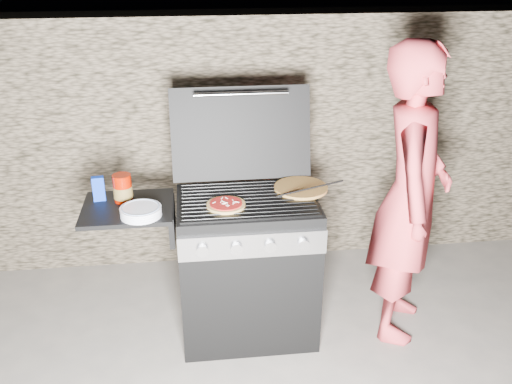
{
  "coord_description": "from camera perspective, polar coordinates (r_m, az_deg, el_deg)",
  "views": [
    {
      "loc": [
        -0.3,
        -2.91,
        2.3
      ],
      "look_at": [
        0.05,
        0.0,
        0.95
      ],
      "focal_mm": 40.0,
      "sensor_mm": 36.0,
      "label": 1
    }
  ],
  "objects": [
    {
      "name": "blue_carton",
      "position": [
        3.33,
        -15.47,
        0.32
      ],
      "size": [
        0.07,
        0.05,
        0.14
      ],
      "primitive_type": "cube",
      "rotation": [
        0.0,
        0.0,
        0.13
      ],
      "color": "#0A2DA9",
      "rests_on": "gas_grill"
    },
    {
      "name": "plate_stack",
      "position": [
        3.11,
        -11.44,
        -1.92
      ],
      "size": [
        0.29,
        0.29,
        0.05
      ],
      "primitive_type": "cylinder",
      "rotation": [
        0.0,
        0.0,
        -0.39
      ],
      "color": "silver",
      "rests_on": "gas_grill"
    },
    {
      "name": "stone_wall",
      "position": [
        4.21,
        -2.38,
        5.3
      ],
      "size": [
        8.0,
        0.35,
        1.8
      ],
      "primitive_type": "cube",
      "color": "#75654F",
      "rests_on": "ground"
    },
    {
      "name": "pizza_plain",
      "position": [
        3.36,
        4.51,
        0.43
      ],
      "size": [
        0.4,
        0.4,
        0.02
      ],
      "primitive_type": "cylinder",
      "rotation": [
        0.0,
        0.0,
        0.33
      ],
      "color": "#C39545",
      "rests_on": "gas_grill"
    },
    {
      "name": "pizza_topped",
      "position": [
        3.15,
        -3.02,
        -1.23
      ],
      "size": [
        0.26,
        0.26,
        0.02
      ],
      "primitive_type": null,
      "rotation": [
        0.0,
        0.0,
        0.26
      ],
      "color": "tan",
      "rests_on": "gas_grill"
    },
    {
      "name": "person",
      "position": [
        3.42,
        15.21,
        -0.4
      ],
      "size": [
        0.65,
        0.77,
        1.8
      ],
      "primitive_type": "imported",
      "rotation": [
        0.0,
        0.0,
        1.17
      ],
      "color": "#CD3B43",
      "rests_on": "ground"
    },
    {
      "name": "ground",
      "position": [
        3.72,
        -0.79,
        -13.45
      ],
      "size": [
        50.0,
        50.0,
        0.0
      ],
      "primitive_type": "plane",
      "color": "#5C5651"
    },
    {
      "name": "tongs",
      "position": [
        3.27,
        5.46,
        0.27
      ],
      "size": [
        0.39,
        0.03,
        0.08
      ],
      "primitive_type": "cylinder",
      "rotation": [
        0.0,
        1.4,
        0.05
      ],
      "color": "black",
      "rests_on": "gas_grill"
    },
    {
      "name": "sauce_jar",
      "position": [
        3.28,
        -13.19,
        0.39
      ],
      "size": [
        0.12,
        0.12,
        0.16
      ],
      "primitive_type": "cylinder",
      "rotation": [
        0.0,
        0.0,
        0.13
      ],
      "color": "#891000",
      "rests_on": "gas_grill"
    },
    {
      "name": "gas_grill",
      "position": [
        3.44,
        -5.01,
        -7.74
      ],
      "size": [
        1.34,
        0.79,
        0.91
      ],
      "primitive_type": null,
      "color": "black",
      "rests_on": "ground"
    }
  ]
}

